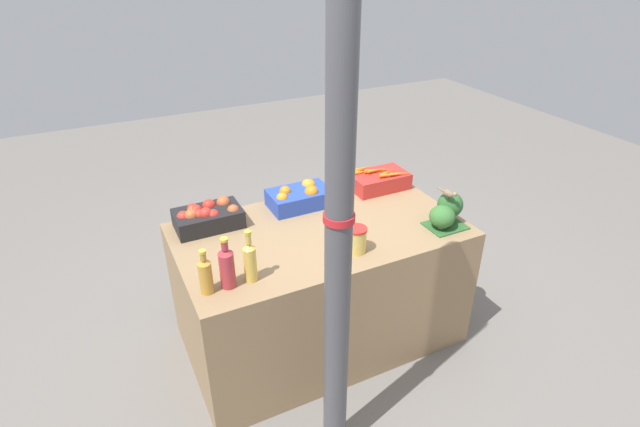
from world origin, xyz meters
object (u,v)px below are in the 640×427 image
at_px(juice_bottle_golden, 250,260).
at_px(pickle_jar, 356,240).
at_px(sparrow_bird, 449,194).
at_px(orange_crate, 300,197).
at_px(juice_bottle_ruby, 227,267).
at_px(apple_crate, 207,216).
at_px(juice_bottle_amber, 205,275).
at_px(broccoli_pile, 447,212).
at_px(support_pole, 338,244).
at_px(carrot_crate, 378,180).

bearing_deg(juice_bottle_golden, pickle_jar, -0.52).
bearing_deg(sparrow_bird, orange_crate, -144.49).
relative_size(juice_bottle_ruby, juice_bottle_golden, 0.97).
distance_m(orange_crate, juice_bottle_golden, 0.79).
bearing_deg(apple_crate, orange_crate, -0.06).
bearing_deg(juice_bottle_amber, pickle_jar, -0.38).
height_order(apple_crate, juice_bottle_amber, juice_bottle_amber).
height_order(apple_crate, broccoli_pile, broccoli_pile).
bearing_deg(sparrow_bird, juice_bottle_ruby, -101.59).
relative_size(orange_crate, juice_bottle_ruby, 1.40).
relative_size(apple_crate, sparrow_bird, 2.76).
bearing_deg(support_pole, juice_bottle_golden, 115.41).
bearing_deg(juice_bottle_amber, juice_bottle_golden, 0.00).
distance_m(pickle_jar, sparrow_bird, 0.60).
xyz_separation_m(juice_bottle_amber, pickle_jar, (0.80, -0.01, -0.03)).
distance_m(apple_crate, juice_bottle_amber, 0.61).
height_order(orange_crate, pickle_jar, orange_crate).
distance_m(juice_bottle_ruby, sparrow_bird, 1.28).
height_order(apple_crate, sparrow_bird, sparrow_bird).
bearing_deg(support_pole, pickle_jar, 52.07).
relative_size(carrot_crate, pickle_jar, 2.66).
bearing_deg(orange_crate, juice_bottle_ruby, -137.18).
distance_m(juice_bottle_ruby, juice_bottle_golden, 0.11).
distance_m(carrot_crate, broccoli_pile, 0.59).
bearing_deg(broccoli_pile, apple_crate, 154.62).
bearing_deg(carrot_crate, pickle_jar, -130.59).
xyz_separation_m(broccoli_pile, juice_bottle_golden, (-1.18, -0.01, 0.03)).
distance_m(support_pole, orange_crate, 1.15).
xyz_separation_m(apple_crate, juice_bottle_golden, (0.05, -0.59, 0.04)).
relative_size(apple_crate, juice_bottle_ruby, 1.40).
height_order(apple_crate, juice_bottle_golden, juice_bottle_golden).
bearing_deg(apple_crate, carrot_crate, -0.05).
distance_m(apple_crate, orange_crate, 0.58).
distance_m(orange_crate, pickle_jar, 0.60).
distance_m(carrot_crate, juice_bottle_amber, 1.43).
distance_m(support_pole, sparrow_bird, 1.06).
height_order(juice_bottle_ruby, sparrow_bird, juice_bottle_ruby).
relative_size(support_pole, broccoli_pile, 10.05).
xyz_separation_m(broccoli_pile, juice_bottle_amber, (-1.40, -0.01, 0.01)).
relative_size(apple_crate, pickle_jar, 2.66).
relative_size(apple_crate, juice_bottle_golden, 1.37).
xyz_separation_m(juice_bottle_golden, sparrow_bird, (1.16, -0.01, 0.10)).
height_order(support_pole, carrot_crate, support_pole).
relative_size(apple_crate, orange_crate, 1.00).
relative_size(orange_crate, juice_bottle_amber, 1.62).
xyz_separation_m(juice_bottle_ruby, juice_bottle_golden, (0.11, 0.00, 0.00)).
distance_m(juice_bottle_amber, juice_bottle_golden, 0.22).
relative_size(juice_bottle_golden, sparrow_bird, 2.02).
bearing_deg(juice_bottle_golden, broccoli_pile, 0.33).
relative_size(broccoli_pile, sparrow_bird, 1.76).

